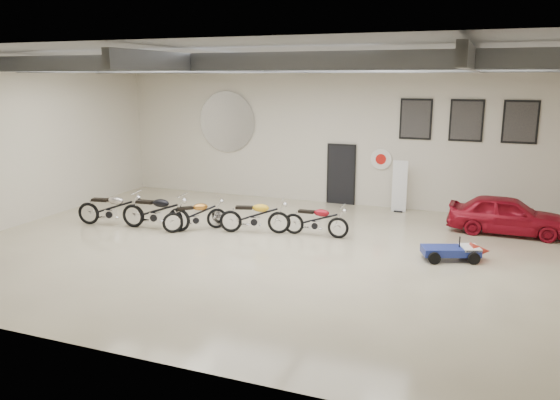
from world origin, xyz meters
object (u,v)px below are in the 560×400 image
at_px(motorcycle_gold, 195,214).
at_px(go_kart, 456,248).
at_px(banner_stand, 400,186).
at_px(motorcycle_black, 155,211).
at_px(motorcycle_yellow, 255,215).
at_px(motorcycle_silver, 111,208).
at_px(vintage_car, 507,215).
at_px(motorcycle_red, 316,220).

bearing_deg(motorcycle_gold, go_kart, -43.20).
bearing_deg(banner_stand, motorcycle_black, -145.20).
bearing_deg(motorcycle_yellow, banner_stand, 34.03).
bearing_deg(motorcycle_yellow, motorcycle_silver, 175.40).
height_order(motorcycle_gold, go_kart, motorcycle_gold).
distance_m(motorcycle_yellow, vintage_car, 7.35).
height_order(motorcycle_silver, go_kart, motorcycle_silver).
xyz_separation_m(motorcycle_gold, motorcycle_red, (3.52, 0.74, -0.00)).
distance_m(motorcycle_silver, vintage_car, 11.83).
bearing_deg(motorcycle_red, banner_stand, 63.38).
xyz_separation_m(motorcycle_yellow, vintage_car, (6.87, 2.62, 0.03)).
relative_size(motorcycle_black, vintage_car, 0.67).
relative_size(banner_stand, motorcycle_black, 0.81).
bearing_deg(motorcycle_yellow, vintage_car, 5.36).
relative_size(motorcycle_silver, motorcycle_gold, 1.13).
height_order(motorcycle_gold, vintage_car, vintage_car).
relative_size(motorcycle_red, go_kart, 1.11).
distance_m(motorcycle_yellow, go_kart, 5.69).
height_order(banner_stand, go_kart, banner_stand).
bearing_deg(motorcycle_red, go_kart, -12.11).
bearing_deg(vintage_car, motorcycle_silver, 107.80).
distance_m(go_kart, vintage_car, 3.23).
distance_m(motorcycle_silver, motorcycle_red, 6.32).
height_order(motorcycle_black, motorcycle_gold, motorcycle_black).
bearing_deg(motorcycle_black, motorcycle_yellow, 10.37).
distance_m(motorcycle_red, go_kart, 3.98).
xyz_separation_m(motorcycle_red, vintage_car, (5.10, 2.29, 0.07)).
relative_size(banner_stand, motorcycle_yellow, 0.88).
relative_size(motorcycle_red, vintage_car, 0.57).
relative_size(motorcycle_black, motorcycle_gold, 1.17).
distance_m(motorcycle_red, vintage_car, 5.59).
bearing_deg(go_kart, motorcycle_yellow, 155.93).
bearing_deg(banner_stand, motorcycle_yellow, -132.72).
xyz_separation_m(motorcycle_gold, go_kart, (7.43, 0.03, -0.18)).
xyz_separation_m(motorcycle_yellow, go_kart, (5.67, -0.38, -0.22)).
xyz_separation_m(motorcycle_red, go_kart, (3.91, -0.71, -0.18)).
relative_size(motorcycle_silver, motorcycle_yellow, 1.05).
xyz_separation_m(banner_stand, vintage_car, (3.35, -1.50, -0.34)).
relative_size(banner_stand, motorcycle_silver, 0.84).
relative_size(motorcycle_gold, vintage_car, 0.57).
bearing_deg(motorcycle_black, go_kart, -1.38).
distance_m(banner_stand, motorcycle_gold, 6.96).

